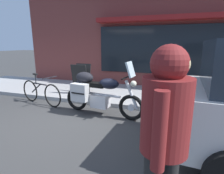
{
  "coord_description": "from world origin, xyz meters",
  "views": [
    {
      "loc": [
        2.37,
        -3.41,
        1.77
      ],
      "look_at": [
        0.96,
        0.81,
        0.7
      ],
      "focal_mm": 28.8,
      "sensor_mm": 36.0,
      "label": 1
    }
  ],
  "objects_px": {
    "touring_motorcycle": "(97,92)",
    "parked_bicycle": "(41,92)",
    "sandwich_board_sign": "(81,79)",
    "pedestrian_walking": "(165,129)"
  },
  "relations": [
    {
      "from": "parked_bicycle",
      "to": "pedestrian_walking",
      "type": "relative_size",
      "value": 0.94
    },
    {
      "from": "touring_motorcycle",
      "to": "parked_bicycle",
      "type": "xyz_separation_m",
      "value": [
        -1.92,
        0.22,
        -0.23
      ]
    },
    {
      "from": "touring_motorcycle",
      "to": "pedestrian_walking",
      "type": "relative_size",
      "value": 1.23
    },
    {
      "from": "parked_bicycle",
      "to": "sandwich_board_sign",
      "type": "distance_m",
      "value": 1.39
    },
    {
      "from": "touring_motorcycle",
      "to": "parked_bicycle",
      "type": "distance_m",
      "value": 1.95
    },
    {
      "from": "parked_bicycle",
      "to": "sandwich_board_sign",
      "type": "relative_size",
      "value": 1.68
    },
    {
      "from": "sandwich_board_sign",
      "to": "touring_motorcycle",
      "type": "bearing_deg",
      "value": -49.62
    },
    {
      "from": "touring_motorcycle",
      "to": "pedestrian_walking",
      "type": "distance_m",
      "value": 3.21
    },
    {
      "from": "pedestrian_walking",
      "to": "sandwich_board_sign",
      "type": "distance_m",
      "value": 4.95
    },
    {
      "from": "parked_bicycle",
      "to": "sandwich_board_sign",
      "type": "xyz_separation_m",
      "value": [
        0.78,
        1.12,
        0.25
      ]
    }
  ]
}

